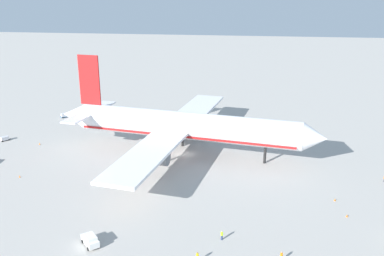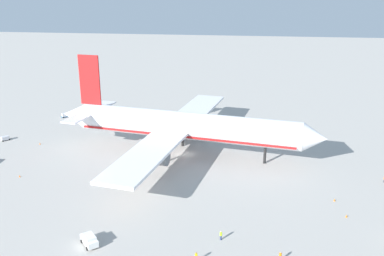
% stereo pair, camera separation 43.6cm
% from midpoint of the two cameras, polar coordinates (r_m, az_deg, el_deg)
% --- Properties ---
extents(ground_plane, '(600.00, 600.00, 0.00)m').
position_cam_midpoint_polar(ground_plane, '(112.78, -0.64, -3.54)').
color(ground_plane, '#ADA8A0').
extents(airliner, '(72.28, 72.45, 25.13)m').
position_cam_midpoint_polar(airliner, '(110.54, -1.23, 0.30)').
color(airliner, white).
rests_on(airliner, ground).
extents(service_van, '(4.10, 4.25, 1.97)m').
position_cam_midpoint_polar(service_van, '(76.86, -13.52, -14.45)').
color(service_van, white).
rests_on(service_van, ground).
extents(baggage_cart_0, '(2.72, 2.72, 1.45)m').
position_cam_midpoint_polar(baggage_cart_0, '(150.96, -16.69, 1.69)').
color(baggage_cart_0, '#26598C').
rests_on(baggage_cart_0, ground).
extents(baggage_cart_1, '(2.66, 2.87, 1.23)m').
position_cam_midpoint_polar(baggage_cart_1, '(133.93, -23.81, -1.26)').
color(baggage_cart_1, gray).
rests_on(baggage_cart_1, ground).
extents(ground_worker_1, '(0.45, 0.45, 1.71)m').
position_cam_midpoint_polar(ground_worker_1, '(72.69, 12.00, -16.58)').
color(ground_worker_1, navy).
rests_on(ground_worker_1, ground).
extents(ground_worker_3, '(0.56, 0.56, 1.61)m').
position_cam_midpoint_polar(ground_worker_3, '(106.14, 24.64, -6.28)').
color(ground_worker_3, '#3F3F47').
rests_on(ground_worker_3, ground).
extents(ground_worker_4, '(0.52, 0.52, 1.73)m').
position_cam_midpoint_polar(ground_worker_4, '(76.47, 4.08, -14.25)').
color(ground_worker_4, navy).
rests_on(ground_worker_4, ground).
extents(traffic_cone_1, '(0.36, 0.36, 0.55)m').
position_cam_midpoint_polar(traffic_cone_1, '(88.40, 20.26, -11.08)').
color(traffic_cone_1, orange).
rests_on(traffic_cone_1, ground).
extents(traffic_cone_2, '(0.36, 0.36, 0.55)m').
position_cam_midpoint_polar(traffic_cone_2, '(93.72, 18.81, -9.17)').
color(traffic_cone_2, orange).
rests_on(traffic_cone_2, ground).
extents(traffic_cone_3, '(0.36, 0.36, 0.55)m').
position_cam_midpoint_polar(traffic_cone_3, '(107.19, -22.13, -6.02)').
color(traffic_cone_3, orange).
rests_on(traffic_cone_3, ground).
extents(traffic_cone_4, '(0.36, 0.36, 0.55)m').
position_cam_midpoint_polar(traffic_cone_4, '(126.97, -19.74, -1.98)').
color(traffic_cone_4, orange).
rests_on(traffic_cone_4, ground).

